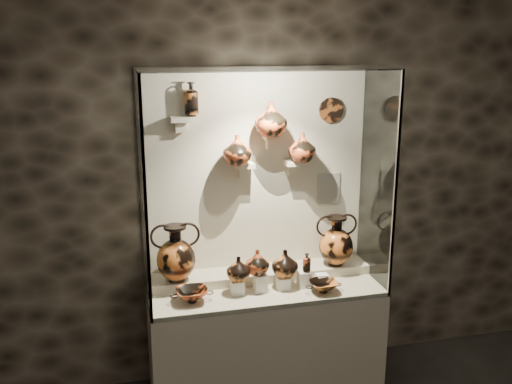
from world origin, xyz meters
TOP-DOWN VIEW (x-y plane):
  - wall_back at (0.00, 2.50)m, footprint 5.00×0.02m
  - plinth at (0.00, 2.18)m, footprint 1.70×0.60m
  - front_tier at (0.00, 2.18)m, footprint 1.68×0.58m
  - rear_tier at (0.00, 2.35)m, footprint 1.70×0.25m
  - back_panel at (0.00, 2.50)m, footprint 1.70×0.03m
  - glass_front at (0.00, 1.88)m, footprint 1.70×0.01m
  - glass_left at (-0.85, 2.18)m, footprint 0.01×0.60m
  - glass_right at (0.85, 2.18)m, footprint 0.01×0.60m
  - glass_top at (0.00, 2.18)m, footprint 1.70×0.60m
  - frame_post_left at (-0.84, 1.89)m, footprint 0.02×0.02m
  - frame_post_right at (0.84, 1.89)m, footprint 0.02×0.02m
  - pedestal_a at (-0.22, 2.13)m, footprint 0.09×0.09m
  - pedestal_b at (-0.05, 2.13)m, footprint 0.09×0.09m
  - pedestal_c at (0.12, 2.13)m, footprint 0.09×0.09m
  - pedestal_d at (0.28, 2.13)m, footprint 0.09×0.09m
  - pedestal_e at (0.42, 2.13)m, footprint 0.09×0.09m
  - bracket_ul at (-0.55, 2.42)m, footprint 0.14×0.12m
  - bracket_ca at (-0.10, 2.42)m, footprint 0.14×0.12m
  - bracket_cb at (0.10, 2.42)m, footprint 0.10×0.12m
  - bracket_cc at (0.28, 2.42)m, footprint 0.14×0.12m
  - amphora_left at (-0.63, 2.30)m, footprint 0.39×0.39m
  - amphora_right at (0.59, 2.31)m, footprint 0.34×0.34m
  - jug_a at (-0.21, 2.13)m, footprint 0.21×0.21m
  - jug_b at (-0.07, 2.15)m, footprint 0.19×0.19m
  - jug_c at (0.14, 2.15)m, footprint 0.19×0.19m
  - lekythos_small at (0.29, 2.12)m, footprint 0.09×0.09m
  - kylix_left at (-0.55, 2.07)m, footprint 0.30×0.26m
  - kylix_right at (0.38, 2.00)m, footprint 0.31×0.29m
  - lekythos_tall at (-0.47, 2.42)m, footprint 0.13×0.13m
  - ovoid_vase_a at (-0.16, 2.37)m, footprint 0.27×0.27m
  - ovoid_vase_b at (0.08, 2.35)m, footprint 0.26×0.26m
  - ovoid_vase_c at (0.32, 2.37)m, footprint 0.20×0.20m
  - wall_plate at (0.58, 2.47)m, footprint 0.19×0.02m
  - info_placard at (0.58, 2.47)m, footprint 0.18×0.01m

SIDE VIEW (x-z plane):
  - plinth at x=0.00m, z-range 0.00..0.80m
  - front_tier at x=0.00m, z-range 0.80..0.83m
  - rear_tier at x=0.00m, z-range 0.80..0.90m
  - pedestal_e at x=0.42m, z-range 0.83..0.91m
  - pedestal_c at x=0.12m, z-range 0.83..0.92m
  - pedestal_a at x=-0.22m, z-range 0.83..0.93m
  - kylix_right at x=0.38m, z-range 0.83..0.93m
  - kylix_left at x=-0.55m, z-range 0.83..0.94m
  - pedestal_d at x=0.28m, z-range 0.83..0.95m
  - pedestal_b at x=-0.05m, z-range 0.83..0.96m
  - jug_a at x=-0.21m, z-range 0.93..1.11m
  - jug_c at x=0.14m, z-range 0.92..1.12m
  - lekythos_small at x=0.29m, z-range 0.95..1.11m
  - jug_b at x=-0.07m, z-range 0.96..1.14m
  - amphora_right at x=0.59m, z-range 0.90..1.29m
  - amphora_left at x=-0.63m, z-range 0.90..1.32m
  - info_placard at x=0.58m, z-range 1.35..1.59m
  - wall_back at x=0.00m, z-range 0.00..3.20m
  - back_panel at x=0.00m, z-range 0.80..2.40m
  - glass_front at x=0.00m, z-range 0.80..2.40m
  - glass_left at x=-0.85m, z-range 0.80..2.40m
  - glass_right at x=0.85m, z-range 0.80..2.40m
  - frame_post_left at x=-0.84m, z-range 0.80..2.40m
  - frame_post_right at x=0.84m, z-range 0.80..2.40m
  - bracket_ca at x=-0.10m, z-range 1.68..1.72m
  - bracket_cc at x=0.28m, z-range 1.68..1.72m
  - ovoid_vase_c at x=0.32m, z-range 1.72..1.93m
  - ovoid_vase_a at x=-0.16m, z-range 1.72..1.93m
  - bracket_cb at x=0.10m, z-range 1.88..1.92m
  - ovoid_vase_b at x=0.08m, z-range 1.92..2.16m
  - bracket_ul at x=-0.55m, z-range 2.03..2.07m
  - wall_plate at x=0.58m, z-range 1.98..2.17m
  - lekythos_tall at x=-0.47m, z-range 2.07..2.33m
  - glass_top at x=0.00m, z-range 2.39..2.40m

